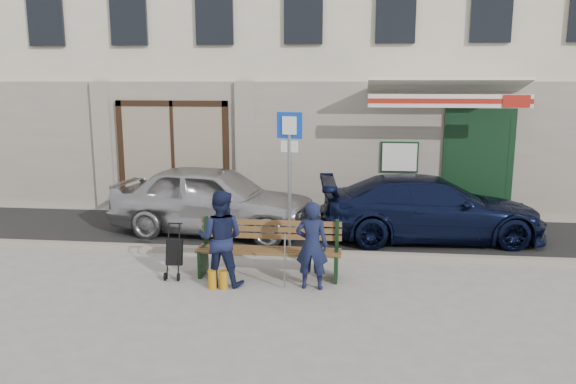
% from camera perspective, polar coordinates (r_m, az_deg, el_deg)
% --- Properties ---
extents(ground, '(80.00, 80.00, 0.00)m').
position_cam_1_polar(ground, '(9.15, -1.34, -9.34)').
color(ground, '#9E9991').
rests_on(ground, ground).
extents(asphalt_lane, '(60.00, 3.20, 0.01)m').
position_cam_1_polar(asphalt_lane, '(12.08, 0.69, -4.19)').
color(asphalt_lane, '#282828').
rests_on(asphalt_lane, ground).
extents(curb, '(60.00, 0.18, 0.12)m').
position_cam_1_polar(curb, '(10.53, -0.21, -6.20)').
color(curb, '#9E9384').
rests_on(curb, ground).
extents(building, '(20.00, 8.27, 10.00)m').
position_cam_1_polar(building, '(17.07, 2.69, 17.12)').
color(building, beige).
rests_on(building, ground).
extents(car_silver, '(4.55, 2.28, 1.49)m').
position_cam_1_polar(car_silver, '(12.02, -7.55, -0.74)').
color(car_silver, '#B5B5BA').
rests_on(car_silver, ground).
extents(car_navy, '(4.67, 2.23, 1.31)m').
position_cam_1_polar(car_navy, '(11.84, 14.28, -1.60)').
color(car_navy, black).
rests_on(car_navy, ground).
extents(parking_sign, '(0.49, 0.13, 2.65)m').
position_cam_1_polar(parking_sign, '(10.56, 0.15, 3.37)').
color(parking_sign, gray).
rests_on(parking_sign, ground).
extents(bench, '(2.40, 1.17, 0.98)m').
position_cam_1_polar(bench, '(9.37, -2.25, -5.88)').
color(bench, brown).
rests_on(bench, ground).
extents(man, '(0.52, 0.36, 1.40)m').
position_cam_1_polar(man, '(8.77, 2.44, -5.45)').
color(man, '#141A38').
rests_on(man, ground).
extents(woman, '(0.78, 0.63, 1.54)m').
position_cam_1_polar(woman, '(8.97, -6.86, -4.67)').
color(woman, '#151C3B').
rests_on(woman, ground).
extents(stroller, '(0.28, 0.39, 0.90)m').
position_cam_1_polar(stroller, '(9.52, -11.48, -6.20)').
color(stroller, black).
rests_on(stroller, ground).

